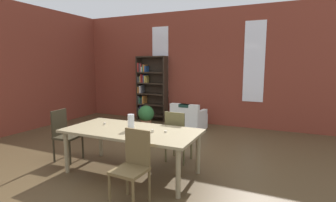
{
  "coord_description": "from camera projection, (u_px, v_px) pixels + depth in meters",
  "views": [
    {
      "loc": [
        2.2,
        -3.91,
        1.79
      ],
      "look_at": [
        -0.21,
        1.41,
        0.95
      ],
      "focal_mm": 27.4,
      "sensor_mm": 36.0,
      "label": 1
    }
  ],
  "objects": [
    {
      "name": "tealight_candle_1",
      "position": [
        165.0,
        132.0,
        3.98
      ],
      "size": [
        0.04,
        0.04,
        0.03
      ],
      "primitive_type": "cylinder",
      "color": "silver",
      "rests_on": "dining_table"
    },
    {
      "name": "back_wall_brick",
      "position": [
        204.0,
        68.0,
        7.65
      ],
      "size": [
        9.15,
        0.12,
        3.38
      ],
      "primitive_type": "cube",
      "color": "brown",
      "rests_on": "ground"
    },
    {
      "name": "window_pane_1",
      "position": [
        254.0,
        62.0,
        6.98
      ],
      "size": [
        0.55,
        0.02,
        2.19
      ],
      "primitive_type": "cube",
      "color": "white"
    },
    {
      "name": "striped_rug",
      "position": [
        180.0,
        131.0,
        6.87
      ],
      "size": [
        1.21,
        0.97,
        0.01
      ],
      "color": "black",
      "rests_on": "ground"
    },
    {
      "name": "dining_chair_far_right",
      "position": [
        177.0,
        135.0,
        4.68
      ],
      "size": [
        0.42,
        0.42,
        0.95
      ],
      "color": "brown",
      "rests_on": "ground"
    },
    {
      "name": "vase_on_table",
      "position": [
        131.0,
        122.0,
        4.14
      ],
      "size": [
        0.11,
        0.11,
        0.25
      ],
      "primitive_type": "cylinder",
      "color": "silver",
      "rests_on": "dining_table"
    },
    {
      "name": "potted_plant_by_shelf",
      "position": [
        146.0,
        115.0,
        7.4
      ],
      "size": [
        0.47,
        0.47,
        0.62
      ],
      "color": "#9E6042",
      "rests_on": "ground"
    },
    {
      "name": "tealight_candle_0",
      "position": [
        153.0,
        131.0,
        4.0
      ],
      "size": [
        0.04,
        0.04,
        0.05
      ],
      "primitive_type": "cylinder",
      "color": "silver",
      "rests_on": "dining_table"
    },
    {
      "name": "dining_chair_head_left",
      "position": [
        65.0,
        133.0,
        4.79
      ],
      "size": [
        0.44,
        0.44,
        0.95
      ],
      "color": "#322C1C",
      "rests_on": "ground"
    },
    {
      "name": "window_pane_0",
      "position": [
        160.0,
        62.0,
        8.15
      ],
      "size": [
        0.55,
        0.02,
        2.19
      ],
      "primitive_type": "cube",
      "color": "white"
    },
    {
      "name": "tealight_candle_2",
      "position": [
        105.0,
        123.0,
        4.5
      ],
      "size": [
        0.04,
        0.04,
        0.04
      ],
      "primitive_type": "cylinder",
      "color": "silver",
      "rests_on": "dining_table"
    },
    {
      "name": "bookshelf_tall",
      "position": [
        150.0,
        87.0,
        8.21
      ],
      "size": [
        1.0,
        0.32,
        2.04
      ],
      "color": "#2D2319",
      "rests_on": "ground"
    },
    {
      "name": "dining_table",
      "position": [
        132.0,
        134.0,
        4.17
      ],
      "size": [
        2.19,
        1.07,
        0.74
      ],
      "color": "#91815D",
      "rests_on": "ground"
    },
    {
      "name": "armchair_white",
      "position": [
        188.0,
        120.0,
        7.04
      ],
      "size": [
        0.85,
        0.85,
        0.75
      ],
      "color": "white",
      "rests_on": "ground"
    },
    {
      "name": "dining_chair_near_right",
      "position": [
        133.0,
        164.0,
        3.3
      ],
      "size": [
        0.43,
        0.43,
        0.95
      ],
      "color": "brown",
      "rests_on": "ground"
    },
    {
      "name": "ground_plane",
      "position": [
        147.0,
        163.0,
        4.68
      ],
      "size": [
        10.59,
        10.59,
        0.0
      ],
      "primitive_type": "plane",
      "color": "brown"
    }
  ]
}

